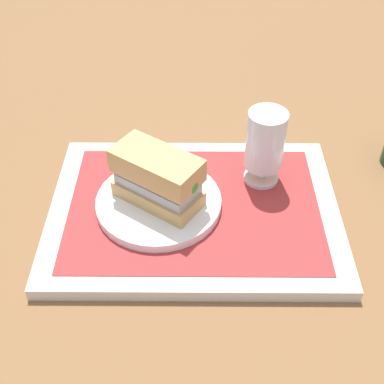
{
  "coord_description": "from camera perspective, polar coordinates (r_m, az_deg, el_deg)",
  "views": [
    {
      "loc": [
        0.0,
        -0.56,
        0.56
      ],
      "look_at": [
        0.0,
        0.0,
        0.05
      ],
      "focal_mm": 47.56,
      "sensor_mm": 36.0,
      "label": 1
    }
  ],
  "objects": [
    {
      "name": "ground_plane",
      "position": [
        0.79,
        -0.0,
        -2.67
      ],
      "size": [
        3.0,
        3.0,
        0.0
      ],
      "primitive_type": "plane",
      "color": "brown"
    },
    {
      "name": "tray",
      "position": [
        0.78,
        -0.0,
        -2.15
      ],
      "size": [
        0.44,
        0.32,
        0.02
      ],
      "primitive_type": "cube",
      "color": "silver",
      "rests_on": "ground_plane"
    },
    {
      "name": "placemat",
      "position": [
        0.78,
        -0.0,
        -1.6
      ],
      "size": [
        0.38,
        0.27,
        0.0
      ],
      "primitive_type": "cube",
      "color": "#9E2D2D",
      "rests_on": "tray"
    },
    {
      "name": "plate",
      "position": [
        0.77,
        -3.98,
        -1.03
      ],
      "size": [
        0.19,
        0.19,
        0.01
      ],
      "primitive_type": "cylinder",
      "color": "white",
      "rests_on": "placemat"
    },
    {
      "name": "sandwich",
      "position": [
        0.74,
        -3.96,
        1.68
      ],
      "size": [
        0.14,
        0.13,
        0.08
      ],
      "rotation": [
        0.0,
        0.0,
        -0.6
      ],
      "color": "tan",
      "rests_on": "plate"
    },
    {
      "name": "beer_glass",
      "position": [
        0.79,
        7.94,
        5.38
      ],
      "size": [
        0.06,
        0.06,
        0.12
      ],
      "color": "silver",
      "rests_on": "placemat"
    }
  ]
}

